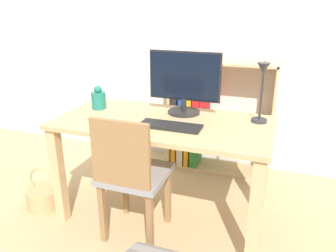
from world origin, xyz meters
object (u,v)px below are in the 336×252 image
Objects in this scene: keyboard at (170,126)px; desk_lamp at (262,87)px; bookshelf at (201,117)px; monitor at (184,80)px; chair at (131,173)px; vase at (99,99)px; basket at (44,196)px.

desk_lamp is (0.51, 0.23, 0.24)m from keyboard.
desk_lamp reaches higher than bookshelf.
monitor is 0.72m from chair.
desk_lamp reaches higher than chair.
chair is (-0.19, -0.20, -0.26)m from keyboard.
bookshelf reaches higher than keyboard.
bookshelf is at bearing 127.13° from desk_lamp.
vase reaches higher than keyboard.
bookshelf reaches higher than vase.
basket is (-0.97, -0.11, -0.65)m from keyboard.
basket is (-1.49, -0.33, -0.89)m from desk_lamp.
bookshelf reaches higher than chair.
monitor is at bearing -87.70° from bookshelf.
chair is 1.15m from bookshelf.
monitor is 0.65m from vase.
desk_lamp is at bearing 40.78° from chair.
basket is at bearing -167.38° from desk_lamp.
keyboard is 0.98m from bookshelf.
desk_lamp is 0.47× the size of chair.
chair is (-0.70, -0.43, -0.50)m from desk_lamp.
keyboard is 0.38m from chair.
keyboard is 0.98× the size of desk_lamp.
chair is 2.65× the size of basket.
keyboard is at bearing -89.45° from monitor.
monitor is 1.25× the size of desk_lamp.
bookshelf is 3.10× the size of basket.
keyboard is at bearing -156.03° from desk_lamp.
chair is 0.85× the size of bookshelf.
keyboard is 2.28× the size of vase.
keyboard is 0.61m from desk_lamp.
bookshelf is 1.47m from basket.
desk_lamp is (1.13, 0.03, 0.17)m from vase.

